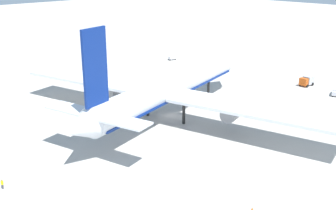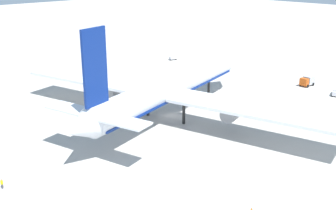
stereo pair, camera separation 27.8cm
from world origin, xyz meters
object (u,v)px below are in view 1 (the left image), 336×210
(airliner, at_px, (168,89))
(baggage_cart_2, at_px, (172,58))
(ground_worker_3, at_px, (2,184))
(traffic_cone_0, at_px, (252,209))
(service_van, at_px, (336,92))
(service_truck_0, at_px, (307,81))

(airliner, height_order, baggage_cart_2, airliner)
(ground_worker_3, bearing_deg, traffic_cone_0, -53.73)
(service_van, xyz_separation_m, traffic_cone_0, (-64.41, -16.21, -0.76))
(service_van, bearing_deg, ground_worker_3, 169.60)
(airliner, xyz_separation_m, traffic_cone_0, (-18.61, -36.68, -6.93))
(ground_worker_3, height_order, traffic_cone_0, ground_worker_3)
(airliner, distance_m, service_truck_0, 50.08)
(baggage_cart_2, height_order, ground_worker_3, ground_worker_3)
(airliner, distance_m, baggage_cart_2, 62.27)
(airliner, xyz_separation_m, service_truck_0, (48.72, -10.10, -5.64))
(service_truck_0, relative_size, ground_worker_3, 2.99)
(traffic_cone_0, bearing_deg, baggage_cart_2, 51.55)
(service_truck_0, distance_m, service_van, 10.78)
(traffic_cone_0, bearing_deg, airliner, 63.10)
(traffic_cone_0, bearing_deg, ground_worker_3, 126.27)
(baggage_cart_2, bearing_deg, traffic_cone_0, -128.45)
(baggage_cart_2, relative_size, traffic_cone_0, 6.50)
(baggage_cart_2, bearing_deg, service_truck_0, -85.58)
(service_van, distance_m, traffic_cone_0, 66.43)
(baggage_cart_2, distance_m, ground_worker_3, 99.00)
(service_van, height_order, baggage_cart_2, service_van)
(airliner, bearing_deg, service_van, -24.08)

